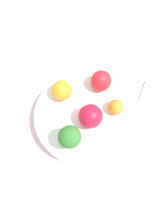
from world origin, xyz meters
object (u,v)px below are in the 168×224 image
at_px(broccoli, 70,137).
at_px(spoon, 146,91).
at_px(apple_red, 91,116).
at_px(apple_green, 101,81).
at_px(orange_back, 62,90).
at_px(bowl, 84,117).
at_px(orange_front, 116,107).

distance_m(broccoli, spoon, 0.24).
xyz_separation_m(broccoli, spoon, (-0.16, -0.16, -0.07)).
relative_size(broccoli, apple_red, 1.25).
xyz_separation_m(apple_green, orange_back, (0.08, 0.03, -0.00)).
relative_size(apple_green, spoon, 0.74).
height_order(bowl, apple_green, apple_green).
bearing_deg(bowl, orange_back, -36.89).
relative_size(bowl, spoon, 3.47).
relative_size(broccoli, apple_green, 1.35).
distance_m(orange_front, spoon, 0.12).
bearing_deg(spoon, apple_green, 9.22).
bearing_deg(orange_front, spoon, -134.56).
bearing_deg(spoon, bowl, 33.15).
distance_m(bowl, orange_front, 0.08).
bearing_deg(broccoli, orange_front, -135.29).
xyz_separation_m(broccoli, orange_front, (-0.09, -0.09, -0.02)).
distance_m(bowl, spoon, 0.17).
relative_size(bowl, orange_back, 4.80).
relative_size(broccoli, orange_front, 1.86).
relative_size(bowl, orange_front, 6.42).
distance_m(bowl, apple_red, 0.05).
bearing_deg(bowl, spoon, -146.85).
relative_size(broccoli, spoon, 1.01).
xyz_separation_m(broccoli, apple_red, (-0.03, -0.05, -0.01)).
distance_m(apple_green, orange_front, 0.07).
distance_m(broccoli, apple_red, 0.07).
height_order(apple_green, spoon, apple_green).
bearing_deg(apple_red, orange_back, -38.39).
bearing_deg(bowl, broccoli, 74.66).
bearing_deg(spoon, broccoli, 45.05).
xyz_separation_m(bowl, apple_red, (-0.02, 0.01, 0.04)).
bearing_deg(apple_red, broccoli, 57.50).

